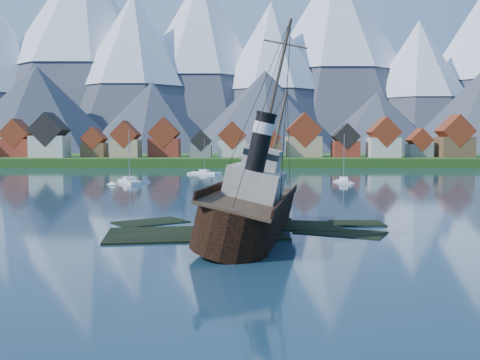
{
  "coord_description": "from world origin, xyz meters",
  "views": [
    {
      "loc": [
        1.71,
        -56.03,
        9.67
      ],
      "look_at": [
        1.5,
        6.0,
        5.0
      ],
      "focal_mm": 40.0,
      "sensor_mm": 36.0,
      "label": 1
    }
  ],
  "objects_px": {
    "sailboat_c": "(204,173)",
    "sailboat_e": "(240,173)",
    "tugboat_wreck": "(246,206)",
    "sailboat_d": "(344,182)",
    "sailboat_a": "(130,182)"
  },
  "relations": [
    {
      "from": "sailboat_c",
      "to": "sailboat_e",
      "type": "relative_size",
      "value": 1.02
    },
    {
      "from": "sailboat_a",
      "to": "sailboat_d",
      "type": "xyz_separation_m",
      "value": [
        47.74,
        1.51,
        -0.01
      ]
    },
    {
      "from": "tugboat_wreck",
      "to": "sailboat_d",
      "type": "relative_size",
      "value": 2.47
    },
    {
      "from": "sailboat_d",
      "to": "sailboat_e",
      "type": "height_order",
      "value": "sailboat_d"
    },
    {
      "from": "sailboat_a",
      "to": "sailboat_e",
      "type": "distance_m",
      "value": 43.27
    },
    {
      "from": "tugboat_wreck",
      "to": "sailboat_a",
      "type": "xyz_separation_m",
      "value": [
        -25.36,
        63.09,
        -2.56
      ]
    },
    {
      "from": "tugboat_wreck",
      "to": "sailboat_a",
      "type": "relative_size",
      "value": 2.3
    },
    {
      "from": "sailboat_a",
      "to": "sailboat_d",
      "type": "relative_size",
      "value": 1.07
    },
    {
      "from": "sailboat_a",
      "to": "sailboat_d",
      "type": "height_order",
      "value": "sailboat_a"
    },
    {
      "from": "sailboat_c",
      "to": "sailboat_d",
      "type": "distance_m",
      "value": 45.87
    },
    {
      "from": "tugboat_wreck",
      "to": "sailboat_d",
      "type": "height_order",
      "value": "tugboat_wreck"
    },
    {
      "from": "sailboat_d",
      "to": "sailboat_e",
      "type": "bearing_deg",
      "value": 134.49
    },
    {
      "from": "sailboat_d",
      "to": "sailboat_e",
      "type": "relative_size",
      "value": 1.12
    },
    {
      "from": "sailboat_a",
      "to": "sailboat_c",
      "type": "bearing_deg",
      "value": 37.68
    },
    {
      "from": "sailboat_c",
      "to": "sailboat_e",
      "type": "bearing_deg",
      "value": -44.5
    }
  ]
}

